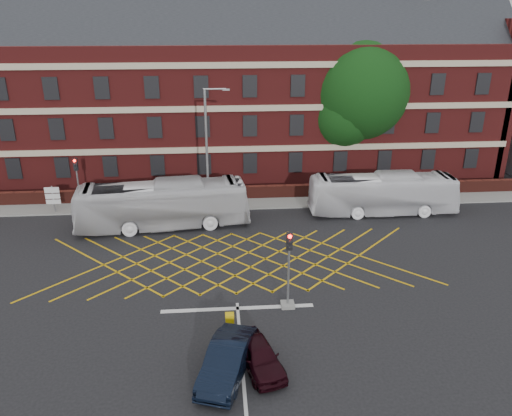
{
  "coord_description": "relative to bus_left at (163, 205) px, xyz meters",
  "views": [
    {
      "loc": [
        -0.81,
        -25.91,
        14.45
      ],
      "look_at": [
        1.37,
        1.5,
        3.67
      ],
      "focal_mm": 35.0,
      "sensor_mm": 36.0,
      "label": 1
    }
  ],
  "objects": [
    {
      "name": "stop_line",
      "position": [
        4.82,
        -11.2,
        -1.69
      ],
      "size": [
        8.0,
        0.3,
        0.02
      ],
      "primitive_type": "cube",
      "color": "silver",
      "rests_on": "ground"
    },
    {
      "name": "car_navy",
      "position": [
        4.15,
        -16.26,
        -0.97
      ],
      "size": [
        2.85,
        4.72,
        1.47
      ],
      "primitive_type": "imported",
      "rotation": [
        0.0,
        0.0,
        -0.31
      ],
      "color": "black",
      "rests_on": "ground"
    },
    {
      "name": "boundary_wall",
      "position": [
        4.82,
        5.3,
        -1.15
      ],
      "size": [
        56.0,
        0.5,
        1.1
      ],
      "primitive_type": "cube",
      "color": "#4C1A14",
      "rests_on": "ground"
    },
    {
      "name": "traffic_light_far",
      "position": [
        -6.71,
        3.53,
        0.06
      ],
      "size": [
        0.7,
        0.7,
        4.27
      ],
      "color": "slate",
      "rests_on": "ground"
    },
    {
      "name": "direction_signs",
      "position": [
        -8.65,
        3.27,
        -0.32
      ],
      "size": [
        1.1,
        0.16,
        2.2
      ],
      "color": "gray",
      "rests_on": "ground"
    },
    {
      "name": "bus_right",
      "position": [
        16.5,
        1.36,
        -0.14
      ],
      "size": [
        11.24,
        2.77,
        3.12
      ],
      "primitive_type": "imported",
      "rotation": [
        0.0,
        0.0,
        1.56
      ],
      "color": "white",
      "rests_on": "ground"
    },
    {
      "name": "utility_cabinet",
      "position": [
        4.36,
        -13.19,
        -1.21
      ],
      "size": [
        0.42,
        0.4,
        0.99
      ],
      "primitive_type": "cube",
      "color": "gold",
      "rests_on": "ground"
    },
    {
      "name": "deciduous_tree",
      "position": [
        16.6,
        10.66,
        5.66
      ],
      "size": [
        9.15,
        9.15,
        12.57
      ],
      "color": "black",
      "rests_on": "ground"
    },
    {
      "name": "far_pavement",
      "position": [
        4.82,
        4.3,
        -1.64
      ],
      "size": [
        60.0,
        3.0,
        0.12
      ],
      "primitive_type": "cube",
      "color": "slate",
      "rests_on": "ground"
    },
    {
      "name": "victorian_building",
      "position": [
        5.07,
        14.3,
        6.13
      ],
      "size": [
        51.0,
        12.17,
        20.4
      ],
      "color": "maroon",
      "rests_on": "ground"
    },
    {
      "name": "car_maroon",
      "position": [
        5.55,
        -15.9,
        -1.08
      ],
      "size": [
        2.44,
        3.93,
        1.25
      ],
      "primitive_type": "imported",
      "rotation": [
        0.0,
        0.0,
        0.28
      ],
      "color": "black",
      "rests_on": "ground"
    },
    {
      "name": "street_lamp",
      "position": [
        3.29,
        1.97,
        1.64
      ],
      "size": [
        2.25,
        1.0,
        9.55
      ],
      "color": "slate",
      "rests_on": "ground"
    },
    {
      "name": "centre_line",
      "position": [
        4.82,
        -17.7,
        -1.69
      ],
      "size": [
        0.15,
        14.0,
        0.02
      ],
      "primitive_type": "cube",
      "color": "silver",
      "rests_on": "ground"
    },
    {
      "name": "box_junction_hatching",
      "position": [
        4.82,
        -5.7,
        -1.69
      ],
      "size": [
        8.22,
        8.22,
        0.02
      ],
      "primitive_type": "cube",
      "rotation": [
        0.0,
        0.0,
        0.79
      ],
      "color": "#CC990C",
      "rests_on": "ground"
    },
    {
      "name": "traffic_light_near",
      "position": [
        7.46,
        -11.2,
        0.06
      ],
      "size": [
        0.7,
        0.7,
        4.27
      ],
      "color": "slate",
      "rests_on": "ground"
    },
    {
      "name": "ground",
      "position": [
        4.82,
        -7.7,
        -1.7
      ],
      "size": [
        120.0,
        120.0,
        0.0
      ],
      "primitive_type": "plane",
      "color": "black",
      "rests_on": "ground"
    },
    {
      "name": "bus_left",
      "position": [
        0.0,
        0.0,
        0.0
      ],
      "size": [
        12.46,
        4.17,
        3.4
      ],
      "primitive_type": "imported",
      "rotation": [
        0.0,
        0.0,
        1.68
      ],
      "color": "silver",
      "rests_on": "ground"
    }
  ]
}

